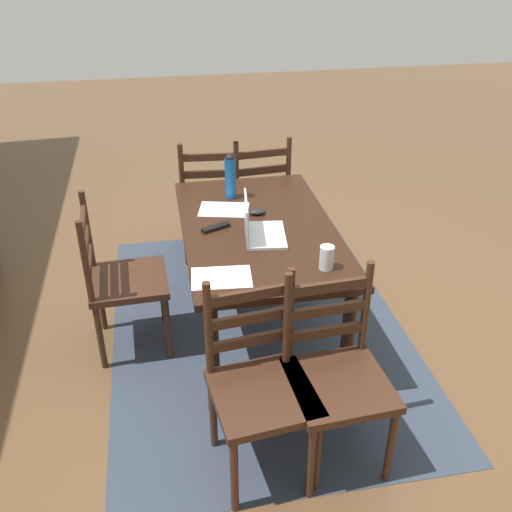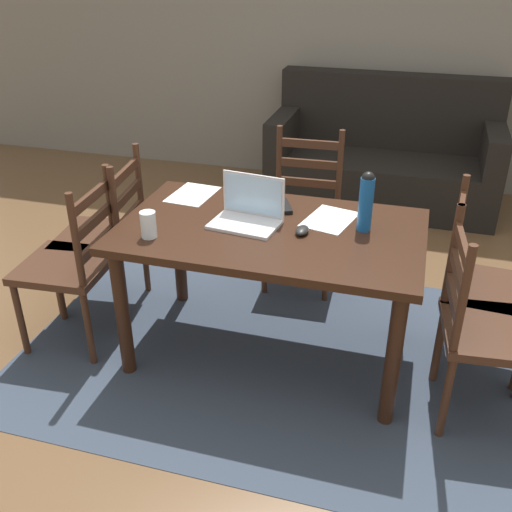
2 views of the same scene
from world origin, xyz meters
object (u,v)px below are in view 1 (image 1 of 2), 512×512
(chair_right_near, at_px, (257,196))
(chair_left_near, at_px, (336,377))
(chair_far_head, at_px, (121,280))
(chair_left_far, at_px, (261,387))
(drinking_glass, at_px, (327,258))
(water_bottle, at_px, (230,175))
(computer_mouse, at_px, (257,212))
(dining_table, at_px, (258,241))
(tv_remote, at_px, (216,228))
(chair_right_far, at_px, (210,199))
(laptop, at_px, (257,227))

(chair_right_near, xyz_separation_m, chair_left_near, (-2.03, 0.01, 0.00))
(chair_far_head, bearing_deg, chair_left_far, -148.24)
(chair_right_near, relative_size, drinking_glass, 7.58)
(chair_left_near, xyz_separation_m, drinking_glass, (0.50, -0.08, 0.33))
(chair_right_near, bearing_deg, drinking_glass, -177.18)
(water_bottle, bearing_deg, chair_left_far, 176.82)
(chair_left_far, relative_size, computer_mouse, 9.50)
(dining_table, relative_size, tv_remote, 8.52)
(chair_right_near, relative_size, water_bottle, 3.27)
(chair_right_near, distance_m, tv_remote, 1.12)
(chair_far_head, height_order, tv_remote, chair_far_head)
(chair_right_far, xyz_separation_m, laptop, (-1.13, -0.15, 0.33))
(dining_table, xyz_separation_m, chair_left_far, (-1.01, 0.18, -0.17))
(computer_mouse, bearing_deg, chair_right_far, 15.90)
(dining_table, bearing_deg, chair_left_far, 170.01)
(chair_left_far, distance_m, water_bottle, 1.50)
(laptop, bearing_deg, water_bottle, 7.21)
(laptop, relative_size, computer_mouse, 3.45)
(chair_far_head, xyz_separation_m, laptop, (-0.12, -0.78, 0.33))
(chair_right_near, xyz_separation_m, water_bottle, (-0.58, 0.28, 0.42))
(dining_table, height_order, chair_right_far, chair_right_far)
(chair_right_far, distance_m, water_bottle, 0.72)
(chair_left_near, height_order, chair_left_far, same)
(chair_left_near, bearing_deg, chair_far_head, 43.96)
(chair_left_near, bearing_deg, chair_right_near, -0.19)
(chair_far_head, bearing_deg, chair_right_far, -31.75)
(dining_table, distance_m, chair_left_near, 1.04)
(dining_table, height_order, water_bottle, water_bottle)
(chair_right_far, height_order, drinking_glass, chair_right_far)
(dining_table, bearing_deg, chair_right_near, -9.93)
(chair_far_head, relative_size, water_bottle, 3.27)
(water_bottle, bearing_deg, chair_right_far, 7.62)
(chair_far_head, relative_size, tv_remote, 5.59)
(water_bottle, relative_size, tv_remote, 1.71)
(chair_left_far, relative_size, drinking_glass, 7.58)
(dining_table, height_order, drinking_glass, drinking_glass)
(chair_far_head, bearing_deg, dining_table, -89.88)
(chair_right_near, xyz_separation_m, laptop, (-1.13, 0.21, 0.33))
(chair_right_far, distance_m, laptop, 1.19)
(laptop, bearing_deg, chair_left_near, -167.41)
(laptop, bearing_deg, drinking_glass, -144.49)
(dining_table, height_order, computer_mouse, computer_mouse)
(drinking_glass, distance_m, computer_mouse, 0.71)
(chair_far_head, distance_m, computer_mouse, 0.89)
(drinking_glass, bearing_deg, dining_table, 26.21)
(chair_right_near, relative_size, chair_left_near, 1.00)
(chair_far_head, relative_size, chair_right_far, 1.00)
(dining_table, height_order, chair_left_near, chair_left_near)
(water_bottle, height_order, computer_mouse, water_bottle)
(water_bottle, bearing_deg, chair_left_near, -169.43)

